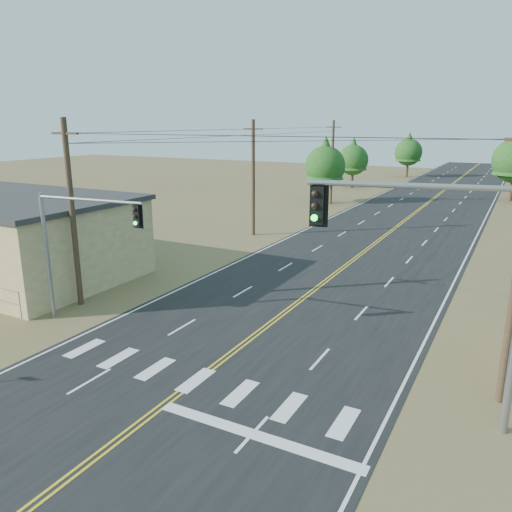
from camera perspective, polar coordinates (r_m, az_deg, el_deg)
The scene contains 9 objects.
road at distance 38.98m, azimuth 11.95°, elevation 0.24°, with size 15.00×200.00×0.02m, color black.
utility_pole_left_near at distance 28.12m, azimuth -20.25°, elevation 4.65°, with size 1.80×0.30×10.00m.
utility_pole_left_mid at distance 43.85m, azimuth -0.31°, elevation 8.98°, with size 1.80×0.30×10.00m.
utility_pole_left_far at distance 62.08m, azimuth 8.70°, elevation 10.59°, with size 1.80×0.30×10.00m.
signal_mast_left at distance 25.65m, azimuth -20.25°, elevation 2.08°, with size 5.93×0.83×6.44m.
signal_mast_right at distance 16.52m, azimuth 21.95°, elevation -1.01°, with size 6.62×1.74×8.10m.
tree_left_near at distance 62.89m, azimuth 7.92°, elevation 10.60°, with size 4.94×4.94×8.24m.
tree_left_mid at distance 78.53m, azimuth 11.05°, elevation 11.06°, with size 4.59×4.59×7.65m.
tree_left_far at distance 96.89m, azimuth 17.05°, elevation 11.56°, with size 4.88×4.88×8.14m.
Camera 1 is at (10.34, -6.30, 9.73)m, focal length 35.00 mm.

